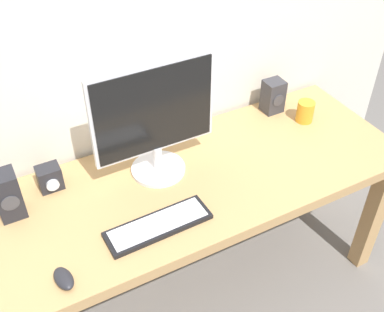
{
  "coord_description": "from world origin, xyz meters",
  "views": [
    {
      "loc": [
        -0.72,
        -1.27,
        2.05
      ],
      "look_at": [
        -0.04,
        0.0,
        0.86
      ],
      "focal_mm": 44.46,
      "sensor_mm": 36.0,
      "label": 1
    }
  ],
  "objects_px": {
    "keyboard_primary": "(158,225)",
    "speaker_right": "(273,96)",
    "mouse": "(64,278)",
    "coffee_mug": "(305,111)",
    "speaker_left": "(8,195)",
    "desk": "(201,193)",
    "monitor": "(154,118)",
    "audio_controller": "(50,178)"
  },
  "relations": [
    {
      "from": "mouse",
      "to": "audio_controller",
      "type": "bearing_deg",
      "value": 71.34
    },
    {
      "from": "speaker_left",
      "to": "speaker_right",
      "type": "bearing_deg",
      "value": 5.0
    },
    {
      "from": "desk",
      "to": "speaker_left",
      "type": "xyz_separation_m",
      "value": [
        -0.73,
        0.14,
        0.2
      ]
    },
    {
      "from": "coffee_mug",
      "to": "monitor",
      "type": "bearing_deg",
      "value": 179.38
    },
    {
      "from": "keyboard_primary",
      "to": "audio_controller",
      "type": "bearing_deg",
      "value": 126.16
    },
    {
      "from": "mouse",
      "to": "speaker_left",
      "type": "distance_m",
      "value": 0.4
    },
    {
      "from": "keyboard_primary",
      "to": "speaker_right",
      "type": "distance_m",
      "value": 0.92
    },
    {
      "from": "mouse",
      "to": "keyboard_primary",
      "type": "bearing_deg",
      "value": 2.39
    },
    {
      "from": "monitor",
      "to": "speaker_left",
      "type": "xyz_separation_m",
      "value": [
        -0.59,
        0.02,
        -0.16
      ]
    },
    {
      "from": "keyboard_primary",
      "to": "speaker_right",
      "type": "xyz_separation_m",
      "value": [
        0.81,
        0.43,
        0.07
      ]
    },
    {
      "from": "mouse",
      "to": "audio_controller",
      "type": "xyz_separation_m",
      "value": [
        0.09,
        0.46,
        0.04
      ]
    },
    {
      "from": "desk",
      "to": "monitor",
      "type": "bearing_deg",
      "value": 139.96
    },
    {
      "from": "monitor",
      "to": "mouse",
      "type": "distance_m",
      "value": 0.67
    },
    {
      "from": "speaker_right",
      "to": "coffee_mug",
      "type": "xyz_separation_m",
      "value": [
        0.09,
        -0.14,
        -0.03
      ]
    },
    {
      "from": "desk",
      "to": "coffee_mug",
      "type": "xyz_separation_m",
      "value": [
        0.62,
        0.11,
        0.15
      ]
    },
    {
      "from": "speaker_left",
      "to": "keyboard_primary",
      "type": "bearing_deg",
      "value": -35.08
    },
    {
      "from": "audio_controller",
      "to": "monitor",
      "type": "bearing_deg",
      "value": -13.25
    },
    {
      "from": "monitor",
      "to": "coffee_mug",
      "type": "distance_m",
      "value": 0.79
    },
    {
      "from": "keyboard_primary",
      "to": "mouse",
      "type": "distance_m",
      "value": 0.38
    },
    {
      "from": "mouse",
      "to": "speaker_left",
      "type": "height_order",
      "value": "speaker_left"
    },
    {
      "from": "desk",
      "to": "mouse",
      "type": "height_order",
      "value": "mouse"
    },
    {
      "from": "speaker_left",
      "to": "monitor",
      "type": "bearing_deg",
      "value": -2.37
    },
    {
      "from": "audio_controller",
      "to": "speaker_right",
      "type": "bearing_deg",
      "value": 1.86
    },
    {
      "from": "keyboard_primary",
      "to": "mouse",
      "type": "height_order",
      "value": "mouse"
    },
    {
      "from": "monitor",
      "to": "mouse",
      "type": "height_order",
      "value": "monitor"
    },
    {
      "from": "mouse",
      "to": "speaker_right",
      "type": "distance_m",
      "value": 1.28
    },
    {
      "from": "monitor",
      "to": "keyboard_primary",
      "type": "bearing_deg",
      "value": -114.34
    },
    {
      "from": "keyboard_primary",
      "to": "mouse",
      "type": "xyz_separation_m",
      "value": [
        -0.37,
        -0.07,
        0.01
      ]
    },
    {
      "from": "monitor",
      "to": "audio_controller",
      "type": "xyz_separation_m",
      "value": [
        -0.42,
        0.1,
        -0.21
      ]
    },
    {
      "from": "desk",
      "to": "audio_controller",
      "type": "relative_size",
      "value": 17.27
    },
    {
      "from": "keyboard_primary",
      "to": "speaker_left",
      "type": "xyz_separation_m",
      "value": [
        -0.45,
        0.32,
        0.09
      ]
    },
    {
      "from": "mouse",
      "to": "coffee_mug",
      "type": "bearing_deg",
      "value": 7.47
    },
    {
      "from": "mouse",
      "to": "speaker_left",
      "type": "bearing_deg",
      "value": 93.55
    },
    {
      "from": "keyboard_primary",
      "to": "coffee_mug",
      "type": "distance_m",
      "value": 0.94
    },
    {
      "from": "mouse",
      "to": "speaker_right",
      "type": "xyz_separation_m",
      "value": [
        1.18,
        0.5,
        0.07
      ]
    },
    {
      "from": "monitor",
      "to": "keyboard_primary",
      "type": "relative_size",
      "value": 1.27
    },
    {
      "from": "desk",
      "to": "coffee_mug",
      "type": "height_order",
      "value": "coffee_mug"
    },
    {
      "from": "speaker_right",
      "to": "coffee_mug",
      "type": "relative_size",
      "value": 1.59
    },
    {
      "from": "speaker_left",
      "to": "mouse",
      "type": "bearing_deg",
      "value": -78.26
    },
    {
      "from": "mouse",
      "to": "audio_controller",
      "type": "distance_m",
      "value": 0.47
    },
    {
      "from": "audio_controller",
      "to": "coffee_mug",
      "type": "xyz_separation_m",
      "value": [
        1.18,
        -0.11,
        0.0
      ]
    },
    {
      "from": "desk",
      "to": "speaker_left",
      "type": "distance_m",
      "value": 0.77
    }
  ]
}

